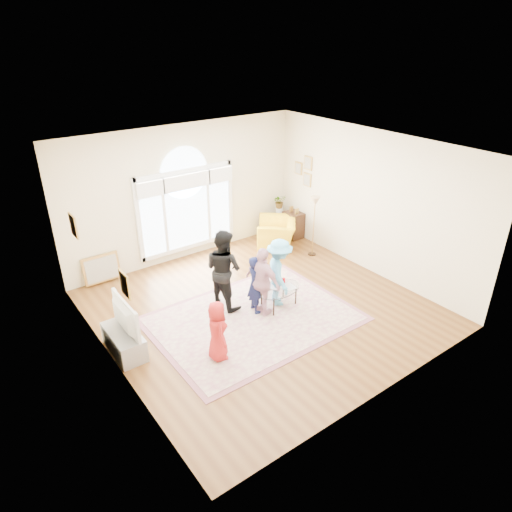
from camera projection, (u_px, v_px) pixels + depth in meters
ground at (262, 308)px, 9.21m from camera, size 6.00×6.00×0.00m
room_shell at (189, 196)px, 10.54m from camera, size 6.00×6.00×6.00m
area_rug at (253, 319)px, 8.84m from camera, size 3.60×2.60×0.02m
rug_border at (253, 319)px, 8.85m from camera, size 3.80×2.80×0.01m
tv_console at (124, 342)px, 7.87m from camera, size 0.45×1.00×0.42m
television at (121, 317)px, 7.65m from camera, size 0.17×1.03×0.59m
coffee_table at (279, 290)px, 9.07m from camera, size 1.03×0.72×0.54m
armchair at (277, 233)px, 11.68m from camera, size 1.41×1.43×0.70m
side_cabinet at (293, 225)px, 12.17m from camera, size 0.40×0.50×0.70m
floor_lamp at (315, 206)px, 10.80m from camera, size 0.25×0.25×1.51m
plant_pedestal at (279, 220)px, 12.49m from camera, size 0.20×0.20×0.70m
potted_plant at (280, 201)px, 12.25m from camera, size 0.40×0.37×0.37m
leaning_picture at (104, 282)px, 10.12m from camera, size 0.80×0.14×0.62m
child_red at (217, 331)px, 7.57m from camera, size 0.48×0.60×1.08m
child_navy at (255, 284)px, 8.83m from camera, size 0.36×0.48×1.19m
child_black at (224, 269)px, 8.91m from camera, size 0.80×0.93×1.64m
child_pink at (263, 282)px, 8.69m from camera, size 0.50×0.88×1.40m
child_blue at (279, 272)px, 9.03m from camera, size 0.85×1.04×1.41m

